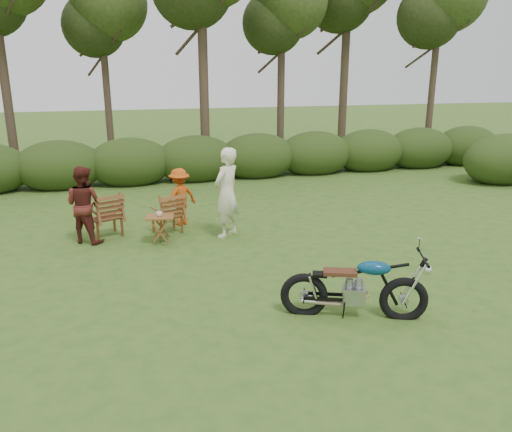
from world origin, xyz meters
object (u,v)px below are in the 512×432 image
object	(u,v)px
lawn_chair_left	(107,236)
lawn_chair_right	(168,233)
side_table	(161,230)
child	(181,224)
adult_b	(88,242)
motorcycle	(352,315)
cup	(159,214)
adult_a	(227,236)

from	to	relation	value
lawn_chair_left	lawn_chair_right	bearing A→B (deg)	153.66
lawn_chair_right	side_table	size ratio (longest dim) A/B	1.55
side_table	child	size ratio (longest dim) A/B	0.44
side_table	adult_b	bearing A→B (deg)	160.51
side_table	adult_b	xyz separation A→B (m)	(-1.42, 0.50, -0.28)
lawn_chair_right	lawn_chair_left	distance (m)	1.24
motorcycle	lawn_chair_right	bearing A→B (deg)	136.81
lawn_chair_right	adult_b	size ratio (longest dim) A/B	0.57
side_table	cup	bearing A→B (deg)	-130.40
motorcycle	lawn_chair_left	xyz separation A→B (m)	(-3.28, 4.61, 0.00)
cup	child	size ratio (longest dim) A/B	0.09
lawn_chair_right	adult_a	bearing A→B (deg)	135.36
side_table	adult_a	xyz separation A→B (m)	(1.36, 0.06, -0.28)
cup	adult_b	size ratio (longest dim) A/B	0.08
lawn_chair_left	adult_a	bearing A→B (deg)	143.51
side_table	motorcycle	bearing A→B (deg)	-59.79
cup	adult_a	bearing A→B (deg)	3.22
lawn_chair_right	child	distance (m)	0.62
lawn_chair_left	motorcycle	bearing A→B (deg)	105.33
motorcycle	adult_b	size ratio (longest dim) A/B	1.24
lawn_chair_left	cup	size ratio (longest dim) A/B	7.91
lawn_chair_left	adult_a	world-z (taller)	adult_a
lawn_chair_left	side_table	xyz separation A→B (m)	(1.04, -0.77, 0.28)
motorcycle	side_table	size ratio (longest dim) A/B	3.39
adult_a	lawn_chair_left	bearing A→B (deg)	-56.02
cup	adult_b	xyz separation A→B (m)	(-1.40, 0.52, -0.61)
lawn_chair_right	side_table	world-z (taller)	side_table
motorcycle	lawn_chair_left	size ratio (longest dim) A/B	2.06
motorcycle	lawn_chair_right	xyz separation A→B (m)	(-2.04, 4.48, 0.00)
motorcycle	adult_b	xyz separation A→B (m)	(-3.66, 4.35, 0.00)
lawn_chair_left	side_table	bearing A→B (deg)	123.41
adult_a	child	distance (m)	1.36
adult_a	adult_b	distance (m)	2.81
child	adult_b	bearing A→B (deg)	-6.84
side_table	cup	size ratio (longest dim) A/B	4.80
lawn_chair_right	side_table	bearing A→B (deg)	53.85
side_table	child	bearing A→B (deg)	64.44
cup	side_table	bearing A→B (deg)	49.60
motorcycle	lawn_chair_left	world-z (taller)	motorcycle
side_table	adult_b	distance (m)	1.53
lawn_chair_left	child	size ratio (longest dim) A/B	0.73
motorcycle	lawn_chair_right	distance (m)	4.92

